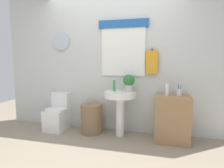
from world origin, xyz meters
The scene contains 11 objects.
ground_plane centered at (0.00, 0.00, 0.00)m, with size 8.00×8.00×0.00m, color gray.
back_wall centered at (0.00, 1.15, 1.31)m, with size 4.40×0.18×2.60m.
toilet centered at (-1.02, 0.88, 0.28)m, with size 0.38×0.51×0.72m.
laundry_hamper centered at (-0.32, 0.85, 0.27)m, with size 0.39×0.39×0.53m, color #846647.
pedestal_sink centered at (0.21, 0.85, 0.60)m, with size 0.54×0.54×0.79m.
faucet centered at (0.21, 0.97, 0.84)m, with size 0.03×0.03×0.10m, color silver.
wooden_cabinet centered at (1.08, 0.85, 0.38)m, with size 0.54×0.44×0.76m, color #9E754C.
soap_bottle centered at (0.09, 0.90, 0.88)m, with size 0.05×0.05×0.19m, color green.
potted_plant centered at (0.35, 0.91, 0.96)m, with size 0.20×0.20×0.30m.
lotion_bottle centered at (0.99, 0.81, 0.86)m, with size 0.05×0.05×0.20m, color white.
toothbrush_cup centered at (1.18, 0.87, 0.81)m, with size 0.08×0.08×0.18m.
Camera 1 is at (0.88, -2.28, 1.31)m, focal length 30.05 mm.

